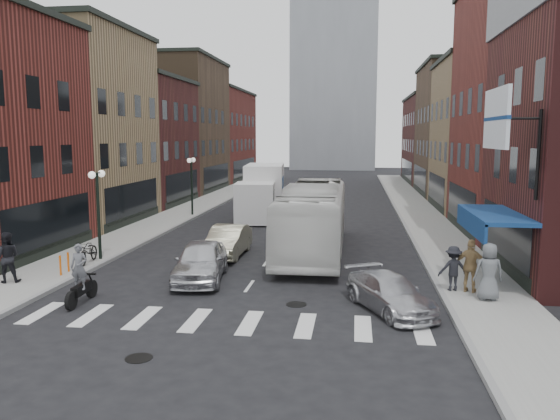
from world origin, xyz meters
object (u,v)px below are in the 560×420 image
object	(u,v)px
box_truck	(262,192)
parked_bicycle	(89,252)
streetlamp_far	(192,175)
ped_left_solo	(7,257)
curb_car	(390,293)
sedan_left_near	(201,261)
billboard_sign	(499,121)
transit_bus	(314,218)
ped_right_a	(453,268)
ped_right_b	(471,266)
streetlamp_near	(98,198)
sedan_left_far	(228,241)
bike_rack	(64,264)
motorcycle_rider	(80,276)
ped_right_c	(489,272)

from	to	relation	value
box_truck	parked_bicycle	distance (m)	15.92
streetlamp_far	ped_left_solo	size ratio (longest dim) A/B	2.14
streetlamp_far	curb_car	size ratio (longest dim) A/B	1.02
sedan_left_near	ped_left_solo	size ratio (longest dim) A/B	2.37
billboard_sign	transit_bus	size ratio (longest dim) A/B	0.31
billboard_sign	transit_bus	distance (m)	10.62
ped_left_solo	ped_right_a	bearing A→B (deg)	162.72
box_truck	ped_right_b	size ratio (longest dim) A/B	4.52
box_truck	parked_bicycle	xyz separation A→B (m)	(-5.05, -15.06, -1.13)
streetlamp_far	sedan_left_near	xyz separation A→B (m)	(5.35, -16.42, -2.14)
streetlamp_near	ped_left_solo	bearing A→B (deg)	-111.09
sedan_left_near	sedan_left_far	distance (m)	4.42
sedan_left_near	ped_right_a	world-z (taller)	ped_right_a
streetlamp_far	sedan_left_far	world-z (taller)	streetlamp_far
sedan_left_far	ped_left_solo	distance (m)	9.38
bike_rack	ped_right_a	world-z (taller)	ped_right_a
billboard_sign	curb_car	world-z (taller)	billboard_sign
streetlamp_far	motorcycle_rider	xyz separation A→B (m)	(2.20, -19.94, -1.94)
transit_bus	sedan_left_far	xyz separation A→B (m)	(-3.93, -1.46, -0.96)
billboard_sign	motorcycle_rider	distance (m)	14.92
streetlamp_near	parked_bicycle	world-z (taller)	streetlamp_near
streetlamp_near	ped_right_b	size ratio (longest dim) A/B	2.18
ped_right_a	ped_right_c	distance (m)	1.42
curb_car	streetlamp_near	bearing A→B (deg)	130.61
streetlamp_far	ped_left_solo	xyz separation A→B (m)	(-1.63, -18.22, -1.80)
ped_left_solo	sedan_left_far	bearing A→B (deg)	-159.76
streetlamp_far	ped_right_c	distance (m)	24.05
box_truck	ped_right_a	distance (m)	19.88
streetlamp_near	streetlamp_far	size ratio (longest dim) A/B	1.00
streetlamp_far	curb_car	world-z (taller)	streetlamp_far
box_truck	billboard_sign	bearing A→B (deg)	-63.87
motorcycle_rider	ped_left_solo	bearing A→B (deg)	152.80
billboard_sign	sedan_left_near	distance (m)	11.96
motorcycle_rider	sedan_left_near	xyz separation A→B (m)	(3.14, 3.52, -0.19)
bike_rack	ped_right_c	bearing A→B (deg)	-4.88
sedan_left_far	ped_right_a	world-z (taller)	ped_right_a
billboard_sign	curb_car	xyz separation A→B (m)	(-3.51, -1.72, -5.55)
transit_bus	ped_right_b	size ratio (longest dim) A/B	6.37
streetlamp_far	transit_bus	xyz separation A→B (m)	(9.32, -10.54, -1.24)
streetlamp_far	ped_right_b	world-z (taller)	streetlamp_far
curb_car	ped_right_a	bearing A→B (deg)	16.25
bike_rack	transit_bus	size ratio (longest dim) A/B	0.07
curb_car	ped_right_b	world-z (taller)	ped_right_b
box_truck	ped_left_solo	bearing A→B (deg)	-115.48
billboard_sign	sedan_left_near	world-z (taller)	billboard_sign
ped_right_a	sedan_left_far	bearing A→B (deg)	-36.53
motorcycle_rider	parked_bicycle	world-z (taller)	motorcycle_rider
ped_right_b	sedan_left_near	bearing A→B (deg)	16.33
streetlamp_far	curb_car	xyz separation A→B (m)	(12.47, -19.22, -2.33)
box_truck	transit_bus	distance (m)	11.58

